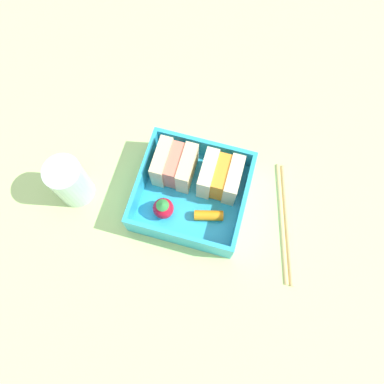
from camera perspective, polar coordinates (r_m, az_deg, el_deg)
ground_plane at (r=57.31cm, az=0.00°, el=-1.22°), size 120.00×120.00×2.00cm
bento_tray at (r=55.79cm, az=0.00°, el=-0.71°), size 15.44×14.76×1.20cm
bento_rim at (r=53.29cm, az=0.00°, el=0.19°), size 15.44×14.76×4.09cm
sandwich_left at (r=54.16cm, az=-2.66°, el=4.12°), size 5.58×5.83×5.27cm
sandwich_center_left at (r=53.55cm, az=4.36°, el=2.31°), size 5.58×5.83×5.27cm
strawberry_far_left at (r=53.07cm, az=-4.41°, el=-2.48°), size 3.01×3.01×3.61cm
carrot_stick_far_left at (r=53.59cm, az=2.55°, el=-3.59°), size 4.38×2.45×1.48cm
chopstick_pair at (r=56.55cm, az=13.93°, el=-4.59°), size 6.21×17.95×0.70cm
drinking_glass at (r=55.66cm, az=-18.08°, el=1.49°), size 5.21×5.21×8.06cm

